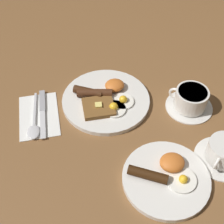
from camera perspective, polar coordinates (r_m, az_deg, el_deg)
name	(u,v)px	position (r m, az deg, el deg)	size (l,w,h in m)	color
ground_plane	(106,102)	(0.98, -1.12, 1.87)	(3.00, 3.00, 0.00)	brown
breakfast_plate_near	(105,99)	(0.97, -1.21, 2.33)	(0.27, 0.27, 0.04)	silver
breakfast_plate_far	(166,177)	(0.82, 9.89, -11.56)	(0.22, 0.22, 0.04)	silver
teacup_near	(190,100)	(0.97, 14.13, 2.13)	(0.14, 0.14, 0.07)	silver
teacup_far	(223,153)	(0.87, 19.71, -7.05)	(0.14, 0.14, 0.07)	silver
napkin	(39,115)	(0.96, -13.23, -0.56)	(0.12, 0.18, 0.01)	white
knife	(43,111)	(0.97, -12.59, 0.27)	(0.04, 0.19, 0.01)	silver
spoon	(34,127)	(0.93, -14.11, -2.69)	(0.05, 0.19, 0.01)	silver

